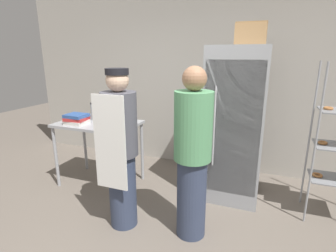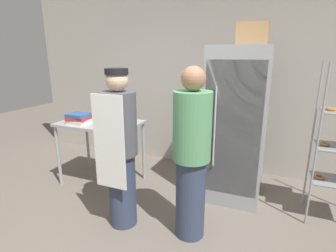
# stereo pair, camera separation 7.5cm
# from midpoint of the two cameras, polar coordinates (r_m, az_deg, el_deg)

# --- Properties ---
(back_wall) EXTENTS (6.40, 0.12, 2.86)m
(back_wall) POSITION_cam_midpoint_polar(r_m,az_deg,el_deg) (4.32, 6.59, 9.90)
(back_wall) COLOR #ADA89E
(back_wall) RESTS_ON ground_plane
(refrigerator) EXTENTS (0.70, 0.76, 1.93)m
(refrigerator) POSITION_cam_midpoint_polar(r_m,az_deg,el_deg) (3.42, 13.74, 0.25)
(refrigerator) COLOR #9EA0A5
(refrigerator) RESTS_ON ground_plane
(prep_counter) EXTENTS (1.11, 0.71, 0.91)m
(prep_counter) POSITION_cam_midpoint_polar(r_m,az_deg,el_deg) (3.81, -15.45, -0.82)
(prep_counter) COLOR #9EA0A5
(prep_counter) RESTS_ON ground_plane
(donut_box) EXTENTS (0.30, 0.20, 0.24)m
(donut_box) POSITION_cam_midpoint_polar(r_m,az_deg,el_deg) (3.75, -13.98, 1.46)
(donut_box) COLOR white
(donut_box) RESTS_ON prep_counter
(blender_pitcher) EXTENTS (0.13, 0.13, 0.25)m
(blender_pitcher) POSITION_cam_midpoint_polar(r_m,az_deg,el_deg) (3.97, -16.26, 2.97)
(blender_pitcher) COLOR #99999E
(blender_pitcher) RESTS_ON prep_counter
(binder_stack) EXTENTS (0.29, 0.26, 0.14)m
(binder_stack) POSITION_cam_midpoint_polar(r_m,az_deg,el_deg) (3.78, -19.83, 1.44)
(binder_stack) COLOR silver
(binder_stack) RESTS_ON prep_counter
(cardboard_storage_box) EXTENTS (0.35, 0.28, 0.26)m
(cardboard_storage_box) POSITION_cam_midpoint_polar(r_m,az_deg,el_deg) (3.37, 16.98, 18.58)
(cardboard_storage_box) COLOR #A87F51
(cardboard_storage_box) RESTS_ON refrigerator
(person_baker) EXTENTS (0.36, 0.38, 1.70)m
(person_baker) POSITION_cam_midpoint_polar(r_m,az_deg,el_deg) (2.76, -11.07, -4.93)
(person_baker) COLOR #333D56
(person_baker) RESTS_ON ground_plane
(person_customer) EXTENTS (0.37, 0.37, 1.73)m
(person_customer) POSITION_cam_midpoint_polar(r_m,az_deg,el_deg) (2.57, 4.53, -6.29)
(person_customer) COLOR #333D56
(person_customer) RESTS_ON ground_plane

